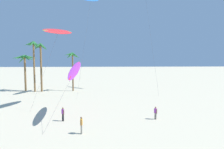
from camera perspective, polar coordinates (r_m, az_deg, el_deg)
The scene contains 9 objects.
palm_tree_0 at distance 48.64m, azimuth -18.58°, elevation 5.33°, with size 3.16×3.30×10.52m.
palm_tree_1 at distance 51.11m, azimuth -22.35°, elevation 3.35°, with size 5.13×5.06×8.02m.
palm_tree_2 at distance 48.88m, azimuth -20.28°, elevation 6.11°, with size 3.56×3.92×10.94m.
palm_tree_3 at distance 47.75m, azimuth -10.54°, elevation 4.28°, with size 3.54×3.61×8.56m.
flying_kite_0 at distance 27.36m, azimuth -9.89°, elevation 1.28°, with size 3.14×10.70×7.24m.
flying_kite_1 at distance 33.00m, azimuth -14.18°, elevation 11.14°, with size 5.78×6.84×12.18m.
person_foreground_walker at distance 26.59m, azimuth -13.04°, elevation -10.17°, with size 0.37×0.40×1.67m.
person_near_left at distance 22.12m, azimuth -8.21°, elevation -13.12°, with size 0.22×0.51×1.76m.
person_near_right at distance 27.18m, azimuth 11.61°, elevation -9.92°, with size 0.32×0.45×1.59m.
Camera 1 is at (-2.81, 0.36, 7.86)m, focal length 34.09 mm.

